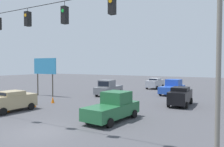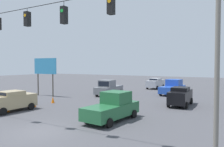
{
  "view_description": "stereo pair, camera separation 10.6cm",
  "coord_description": "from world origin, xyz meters",
  "px_view_note": "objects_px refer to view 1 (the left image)",
  "views": [
    {
      "loc": [
        -10.4,
        9.42,
        4.13
      ],
      "look_at": [
        1.06,
        -10.75,
        3.25
      ],
      "focal_mm": 35.0,
      "sensor_mm": 36.0,
      "label": 1
    },
    {
      "loc": [
        -10.49,
        9.37,
        4.13
      ],
      "look_at": [
        1.06,
        -10.75,
        3.25
      ],
      "focal_mm": 35.0,
      "sensor_mm": 36.0,
      "label": 2
    }
  ],
  "objects_px": {
    "pickup_truck_blue_oncoming_deep": "(172,88)",
    "traffic_cone_third": "(53,100)",
    "pickup_truck_grey_withflow_far": "(108,88)",
    "sedan_black_oncoming_far": "(180,96)",
    "overhead_signal_span": "(46,44)",
    "roadside_billboard": "(45,69)",
    "sedan_tan_parked_shoulder": "(11,101)",
    "traffic_cone_nearest": "(8,108)",
    "sedan_silver_withflow_deep": "(155,83)",
    "traffic_cone_second": "(34,103)",
    "pickup_truck_green_crossing_near": "(113,107)"
  },
  "relations": [
    {
      "from": "traffic_cone_nearest",
      "to": "traffic_cone_second",
      "type": "xyz_separation_m",
      "value": [
        -0.17,
        -2.8,
        0.0
      ]
    },
    {
      "from": "pickup_truck_blue_oncoming_deep",
      "to": "pickup_truck_grey_withflow_far",
      "type": "height_order",
      "value": "same"
    },
    {
      "from": "pickup_truck_grey_withflow_far",
      "to": "roadside_billboard",
      "type": "height_order",
      "value": "roadside_billboard"
    },
    {
      "from": "sedan_tan_parked_shoulder",
      "to": "traffic_cone_second",
      "type": "distance_m",
      "value": 2.47
    },
    {
      "from": "overhead_signal_span",
      "to": "sedan_tan_parked_shoulder",
      "type": "relative_size",
      "value": 4.64
    },
    {
      "from": "traffic_cone_nearest",
      "to": "sedan_silver_withflow_deep",
      "type": "bearing_deg",
      "value": -101.28
    },
    {
      "from": "pickup_truck_grey_withflow_far",
      "to": "sedan_tan_parked_shoulder",
      "type": "bearing_deg",
      "value": 80.44
    },
    {
      "from": "sedan_tan_parked_shoulder",
      "to": "traffic_cone_third",
      "type": "bearing_deg",
      "value": -91.24
    },
    {
      "from": "sedan_silver_withflow_deep",
      "to": "traffic_cone_second",
      "type": "distance_m",
      "value": 22.92
    },
    {
      "from": "pickup_truck_blue_oncoming_deep",
      "to": "sedan_black_oncoming_far",
      "type": "bearing_deg",
      "value": 109.4
    },
    {
      "from": "traffic_cone_second",
      "to": "pickup_truck_blue_oncoming_deep",
      "type": "bearing_deg",
      "value": -120.87
    },
    {
      "from": "traffic_cone_third",
      "to": "pickup_truck_grey_withflow_far",
      "type": "bearing_deg",
      "value": -104.35
    },
    {
      "from": "pickup_truck_green_crossing_near",
      "to": "traffic_cone_second",
      "type": "xyz_separation_m",
      "value": [
        9.29,
        -0.64,
        -0.61
      ]
    },
    {
      "from": "sedan_black_oncoming_far",
      "to": "traffic_cone_third",
      "type": "height_order",
      "value": "sedan_black_oncoming_far"
    },
    {
      "from": "pickup_truck_grey_withflow_far",
      "to": "traffic_cone_nearest",
      "type": "height_order",
      "value": "pickup_truck_grey_withflow_far"
    },
    {
      "from": "pickup_truck_grey_withflow_far",
      "to": "traffic_cone_second",
      "type": "xyz_separation_m",
      "value": [
        2.05,
        10.9,
        -0.61
      ]
    },
    {
      "from": "sedan_black_oncoming_far",
      "to": "traffic_cone_nearest",
      "type": "relative_size",
      "value": 6.16
    },
    {
      "from": "sedan_silver_withflow_deep",
      "to": "overhead_signal_span",
      "type": "bearing_deg",
      "value": 94.2
    },
    {
      "from": "sedan_tan_parked_shoulder",
      "to": "traffic_cone_nearest",
      "type": "relative_size",
      "value": 5.9
    },
    {
      "from": "pickup_truck_green_crossing_near",
      "to": "traffic_cone_nearest",
      "type": "height_order",
      "value": "pickup_truck_green_crossing_near"
    },
    {
      "from": "pickup_truck_green_crossing_near",
      "to": "traffic_cone_second",
      "type": "distance_m",
      "value": 9.33
    },
    {
      "from": "pickup_truck_grey_withflow_far",
      "to": "sedan_silver_withflow_deep",
      "type": "height_order",
      "value": "pickup_truck_grey_withflow_far"
    },
    {
      "from": "overhead_signal_span",
      "to": "pickup_truck_blue_oncoming_deep",
      "type": "bearing_deg",
      "value": -97.31
    },
    {
      "from": "sedan_black_oncoming_far",
      "to": "traffic_cone_nearest",
      "type": "distance_m",
      "value": 16.53
    },
    {
      "from": "overhead_signal_span",
      "to": "sedan_tan_parked_shoulder",
      "type": "distance_m",
      "value": 8.75
    },
    {
      "from": "overhead_signal_span",
      "to": "sedan_tan_parked_shoulder",
      "type": "bearing_deg",
      "value": -20.08
    },
    {
      "from": "overhead_signal_span",
      "to": "traffic_cone_third",
      "type": "height_order",
      "value": "overhead_signal_span"
    },
    {
      "from": "overhead_signal_span",
      "to": "sedan_black_oncoming_far",
      "type": "distance_m",
      "value": 14.73
    },
    {
      "from": "pickup_truck_grey_withflow_far",
      "to": "traffic_cone_nearest",
      "type": "distance_m",
      "value": 13.89
    },
    {
      "from": "pickup_truck_green_crossing_near",
      "to": "roadside_billboard",
      "type": "height_order",
      "value": "roadside_billboard"
    },
    {
      "from": "pickup_truck_grey_withflow_far",
      "to": "traffic_cone_nearest",
      "type": "bearing_deg",
      "value": 80.76
    },
    {
      "from": "overhead_signal_span",
      "to": "roadside_billboard",
      "type": "xyz_separation_m",
      "value": [
        11.77,
        -10.98,
        -1.78
      ]
    },
    {
      "from": "traffic_cone_second",
      "to": "overhead_signal_span",
      "type": "bearing_deg",
      "value": 144.12
    },
    {
      "from": "overhead_signal_span",
      "to": "pickup_truck_green_crossing_near",
      "type": "xyz_separation_m",
      "value": [
        -2.43,
        -4.32,
        -4.48
      ]
    },
    {
      "from": "pickup_truck_grey_withflow_far",
      "to": "sedan_black_oncoming_far",
      "type": "relative_size",
      "value": 1.15
    },
    {
      "from": "pickup_truck_grey_withflow_far",
      "to": "pickup_truck_green_crossing_near",
      "type": "height_order",
      "value": "same"
    },
    {
      "from": "pickup_truck_blue_oncoming_deep",
      "to": "sedan_tan_parked_shoulder",
      "type": "bearing_deg",
      "value": 62.08
    },
    {
      "from": "sedan_tan_parked_shoulder",
      "to": "overhead_signal_span",
      "type": "bearing_deg",
      "value": 159.92
    },
    {
      "from": "pickup_truck_blue_oncoming_deep",
      "to": "sedan_black_oncoming_far",
      "type": "xyz_separation_m",
      "value": [
        -2.82,
        8.02,
        0.01
      ]
    },
    {
      "from": "pickup_truck_grey_withflow_far",
      "to": "sedan_black_oncoming_far",
      "type": "bearing_deg",
      "value": 164.07
    },
    {
      "from": "traffic_cone_third",
      "to": "roadside_billboard",
      "type": "xyz_separation_m",
      "value": [
        4.83,
        -3.45,
        3.32
      ]
    },
    {
      "from": "pickup_truck_grey_withflow_far",
      "to": "traffic_cone_nearest",
      "type": "xyz_separation_m",
      "value": [
        2.23,
        13.69,
        -0.61
      ]
    },
    {
      "from": "sedan_tan_parked_shoulder",
      "to": "sedan_silver_withflow_deep",
      "type": "bearing_deg",
      "value": -101.48
    },
    {
      "from": "roadside_billboard",
      "to": "overhead_signal_span",
      "type": "bearing_deg",
      "value": 136.97
    },
    {
      "from": "pickup_truck_grey_withflow_far",
      "to": "pickup_truck_blue_oncoming_deep",
      "type": "bearing_deg",
      "value": -145.9
    },
    {
      "from": "sedan_black_oncoming_far",
      "to": "pickup_truck_blue_oncoming_deep",
      "type": "bearing_deg",
      "value": -70.6
    },
    {
      "from": "pickup_truck_blue_oncoming_deep",
      "to": "traffic_cone_third",
      "type": "bearing_deg",
      "value": 54.32
    },
    {
      "from": "pickup_truck_blue_oncoming_deep",
      "to": "sedan_silver_withflow_deep",
      "type": "bearing_deg",
      "value": -53.85
    },
    {
      "from": "pickup_truck_blue_oncoming_deep",
      "to": "traffic_cone_third",
      "type": "distance_m",
      "value": 16.51
    },
    {
      "from": "traffic_cone_nearest",
      "to": "roadside_billboard",
      "type": "relative_size",
      "value": 0.14
    }
  ]
}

